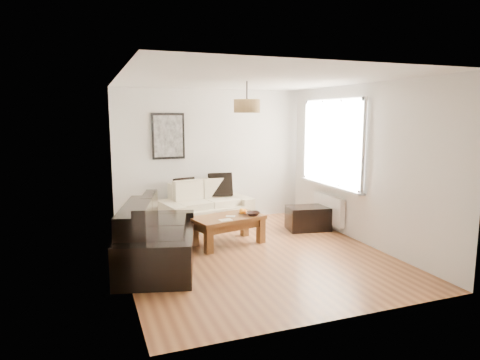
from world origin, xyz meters
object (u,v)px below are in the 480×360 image
object	(u,v)px
sofa_leather	(159,235)
ottoman	(308,218)
loveseat_cream	(206,205)
coffee_table	(228,230)

from	to	relation	value
sofa_leather	ottoman	bearing A→B (deg)	-58.52
loveseat_cream	sofa_leather	distance (m)	2.10
coffee_table	ottoman	world-z (taller)	coffee_table
loveseat_cream	sofa_leather	xyz separation A→B (m)	(-1.18, -1.74, 0.02)
coffee_table	ottoman	distance (m)	1.70
loveseat_cream	coffee_table	xyz separation A→B (m)	(0.03, -1.19, -0.18)
sofa_leather	coffee_table	xyz separation A→B (m)	(1.21, 0.54, -0.19)
coffee_table	ottoman	bearing A→B (deg)	10.55
loveseat_cream	ottoman	bearing A→B (deg)	-38.71
sofa_leather	ottoman	xyz separation A→B (m)	(2.88, 0.85, -0.21)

